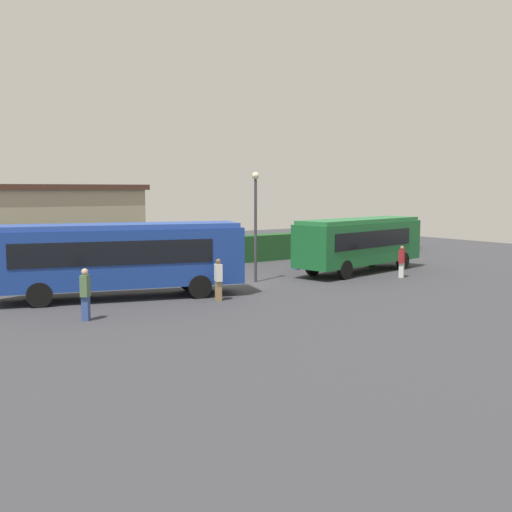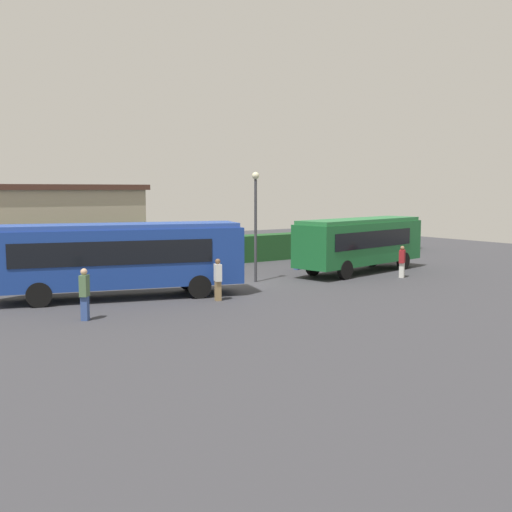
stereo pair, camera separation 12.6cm
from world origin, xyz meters
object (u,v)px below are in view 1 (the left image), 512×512
at_px(person_center, 218,278).
at_px(person_far, 402,261).
at_px(person_right, 297,254).
at_px(traffic_cone, 235,266).
at_px(bus_blue, 119,256).
at_px(lamppost, 256,214).
at_px(bus_green, 360,241).
at_px(person_left, 85,293).

bearing_deg(person_center, person_far, -163.08).
distance_m(person_right, traffic_cone, 3.69).
xyz_separation_m(bus_blue, lamppost, (7.40, 0.52, 1.59)).
bearing_deg(traffic_cone, lamppost, -108.16).
bearing_deg(person_far, bus_green, 155.62).
height_order(bus_green, person_center, bus_green).
bearing_deg(bus_green, person_right, 116.13).
xyz_separation_m(bus_blue, person_center, (3.15, -2.85, -0.90)).
height_order(bus_blue, person_far, bus_blue).
bearing_deg(lamppost, traffic_cone, 71.84).
height_order(bus_blue, person_right, bus_blue).
xyz_separation_m(person_center, traffic_cone, (5.51, 7.22, -0.64)).
distance_m(person_center, person_right, 10.66).
relative_size(person_left, person_right, 1.08).
relative_size(person_left, person_far, 1.11).
bearing_deg(person_center, bus_green, -149.15).
xyz_separation_m(bus_blue, person_right, (12.04, 3.01, -0.93)).
bearing_deg(person_center, lamppost, -125.64).
height_order(person_right, person_far, person_right).
xyz_separation_m(bus_blue, traffic_cone, (8.66, 4.36, -1.53)).
height_order(person_left, person_right, person_left).
height_order(bus_blue, person_left, bus_blue).
relative_size(bus_blue, person_left, 5.71).
height_order(person_far, traffic_cone, person_far).
xyz_separation_m(person_left, lamppost, (10.14, 4.01, 2.43)).
xyz_separation_m(bus_green, person_far, (0.36, -2.75, -0.87)).
xyz_separation_m(person_far, traffic_cone, (-5.90, 7.02, -0.58)).
height_order(person_right, traffic_cone, person_right).
bearing_deg(traffic_cone, person_left, -145.43).
distance_m(bus_green, person_far, 2.90).
bearing_deg(bus_green, traffic_cone, 132.09).
relative_size(bus_green, person_center, 5.27).
height_order(person_center, person_far, person_center).
bearing_deg(traffic_cone, person_right, -21.76).
relative_size(bus_blue, person_far, 6.34).
bearing_deg(bus_blue, person_far, 6.26).
bearing_deg(lamppost, person_left, -158.43).
bearing_deg(person_center, bus_blue, -26.25).
height_order(traffic_cone, lamppost, lamppost).
bearing_deg(person_center, person_left, 22.14).
bearing_deg(traffic_cone, bus_blue, -153.25).
xyz_separation_m(person_center, person_right, (8.90, 5.87, -0.03)).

